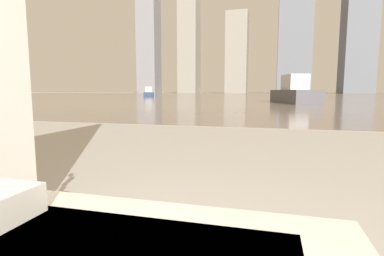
{
  "coord_description": "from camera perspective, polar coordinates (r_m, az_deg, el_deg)",
  "views": [
    {
      "loc": [
        0.59,
        0.23,
        0.83
      ],
      "look_at": [
        -0.06,
        2.67,
        0.51
      ],
      "focal_mm": 28.0,
      "sensor_mm": 36.0,
      "label": 1
    }
  ],
  "objects": [
    {
      "name": "harbor_boat_1",
      "position": [
        43.03,
        -8.23,
        6.57
      ],
      "size": [
        2.53,
        3.97,
        1.41
      ],
      "color": "navy",
      "rests_on": "harbor_water"
    },
    {
      "name": "skyline_tower_2",
      "position": [
        119.37,
        8.58,
        13.86
      ],
      "size": [
        8.03,
        9.19,
        30.2
      ],
      "color": "gray",
      "rests_on": "ground_plane"
    },
    {
      "name": "harbor_boat_3",
      "position": [
        21.48,
        18.92,
        6.31
      ],
      "size": [
        3.18,
        5.4,
        1.91
      ],
      "color": "#4C4C51",
      "rests_on": "harbor_water"
    },
    {
      "name": "skyline_tower_3",
      "position": [
        119.83,
        19.06,
        16.66
      ],
      "size": [
        11.88,
        7.12,
        43.12
      ],
      "color": "slate",
      "rests_on": "ground_plane"
    },
    {
      "name": "skyline_tower_0",
      "position": [
        129.91,
        -8.28,
        17.35
      ],
      "size": [
        7.99,
        7.87,
        48.36
      ],
      "color": "slate",
      "rests_on": "ground_plane"
    },
    {
      "name": "harbor_boat_2",
      "position": [
        48.21,
        18.64,
        6.58
      ],
      "size": [
        4.1,
        5.7,
        2.04
      ],
      "color": "navy",
      "rests_on": "harbor_water"
    },
    {
      "name": "harbor_water",
      "position": [
        61.78,
        14.35,
        6.09
      ],
      "size": [
        180.0,
        110.0,
        0.01
      ],
      "color": "gray",
      "rests_on": "ground_plane"
    },
    {
      "name": "skyline_tower_1",
      "position": [
        124.55,
        -0.54,
        18.39
      ],
      "size": [
        7.4,
        8.7,
        50.58
      ],
      "color": "gray",
      "rests_on": "ground_plane"
    },
    {
      "name": "skyline_tower_4",
      "position": [
        123.5,
        29.26,
        17.36
      ],
      "size": [
        9.89,
        11.92,
        49.51
      ],
      "color": "slate",
      "rests_on": "ground_plane"
    }
  ]
}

